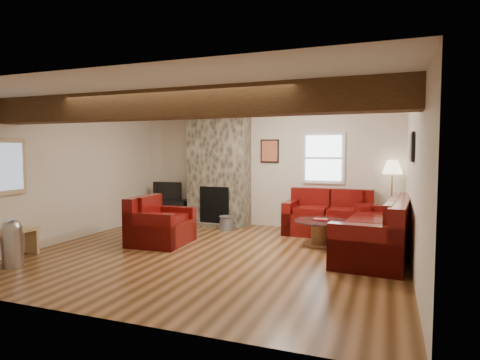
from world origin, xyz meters
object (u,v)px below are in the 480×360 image
object	(u,v)px
armchair_red	(161,220)
coffee_table	(321,233)
sofa_three	(375,227)
television	(169,191)
tv_cabinet	(169,210)
loveseat	(328,212)
floor_lamp	(392,171)

from	to	relation	value
armchair_red	coffee_table	world-z (taller)	armchair_red
sofa_three	television	distance (m)	5.12
tv_cabinet	sofa_three	bearing A→B (deg)	-19.37
television	tv_cabinet	bearing A→B (deg)	0.00
loveseat	television	distance (m)	3.90
loveseat	television	size ratio (longest dim) A/B	2.24
tv_cabinet	television	xyz separation A→B (m)	(0.00, 0.00, 0.48)
loveseat	television	bearing A→B (deg)	176.79
coffee_table	television	bearing A→B (deg)	160.85
armchair_red	tv_cabinet	bearing A→B (deg)	24.28
tv_cabinet	floor_lamp	xyz separation A→B (m)	(5.07, 0.02, 1.04)
loveseat	armchair_red	distance (m)	3.34
sofa_three	coffee_table	bearing A→B (deg)	-105.28
coffee_table	tv_cabinet	bearing A→B (deg)	160.85
armchair_red	television	world-z (taller)	television
loveseat	coffee_table	bearing A→B (deg)	-87.99
loveseat	floor_lamp	size ratio (longest dim) A/B	1.13
tv_cabinet	floor_lamp	bearing A→B (deg)	0.23
loveseat	coffee_table	size ratio (longest dim) A/B	1.82
armchair_red	television	distance (m)	2.49
armchair_red	television	size ratio (longest dim) A/B	1.40
floor_lamp	armchair_red	bearing A→B (deg)	-150.65
coffee_table	armchair_red	bearing A→B (deg)	-162.94
sofa_three	coffee_table	distance (m)	1.02
coffee_table	tv_cabinet	xyz separation A→B (m)	(-3.89, 1.35, 0.03)
armchair_red	floor_lamp	size ratio (longest dim) A/B	0.70
tv_cabinet	floor_lamp	world-z (taller)	floor_lamp
sofa_three	armchair_red	xyz separation A→B (m)	(-3.69, -0.50, -0.03)
sofa_three	armchair_red	size ratio (longest dim) A/B	2.26
sofa_three	floor_lamp	world-z (taller)	floor_lamp
coffee_table	floor_lamp	world-z (taller)	floor_lamp
sofa_three	loveseat	bearing A→B (deg)	-140.91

